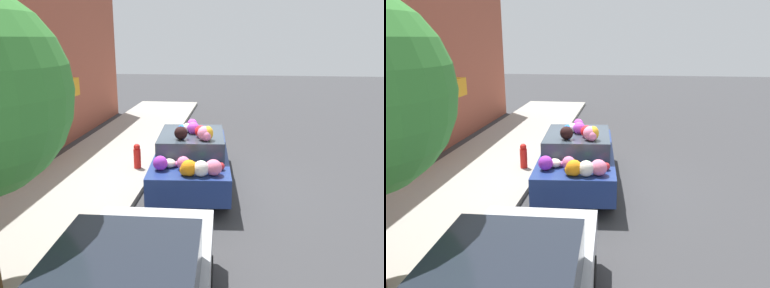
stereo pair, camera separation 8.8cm
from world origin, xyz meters
TOP-DOWN VIEW (x-y plane):
  - ground_plane at (0.00, 0.00)m, footprint 60.00×60.00m
  - sidewalk_curb at (0.00, 2.70)m, footprint 24.00×3.20m
  - building_facade at (0.04, 4.92)m, footprint 18.00×1.20m
  - fire_hydrant at (0.65, 1.59)m, footprint 0.20×0.20m
  - art_car at (-0.08, -0.04)m, footprint 4.48×2.11m

SIDE VIEW (x-z plane):
  - ground_plane at x=0.00m, z-range 0.00..0.00m
  - sidewalk_curb at x=0.00m, z-range 0.00..0.13m
  - fire_hydrant at x=0.65m, z-range 0.13..0.83m
  - art_car at x=-0.08m, z-range -0.10..1.63m
  - building_facade at x=0.04m, z-range -0.03..5.59m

